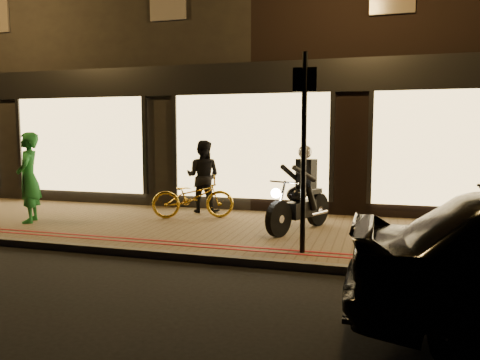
# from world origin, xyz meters

# --- Properties ---
(ground) EXTENTS (90.00, 90.00, 0.00)m
(ground) POSITION_xyz_m (0.00, 0.00, 0.00)
(ground) COLOR black
(ground) RESTS_ON ground
(sidewalk) EXTENTS (50.00, 4.00, 0.12)m
(sidewalk) POSITION_xyz_m (0.00, 2.00, 0.06)
(sidewalk) COLOR brown
(sidewalk) RESTS_ON ground
(kerb_stone) EXTENTS (50.00, 0.14, 0.12)m
(kerb_stone) POSITION_xyz_m (0.00, 0.05, 0.06)
(kerb_stone) COLOR #59544C
(kerb_stone) RESTS_ON ground
(red_kerb_lines) EXTENTS (50.00, 0.26, 0.01)m
(red_kerb_lines) POSITION_xyz_m (0.00, 0.55, 0.12)
(red_kerb_lines) COLOR maroon
(red_kerb_lines) RESTS_ON sidewalk
(building_row) EXTENTS (48.00, 10.11, 8.50)m
(building_row) POSITION_xyz_m (-0.00, 8.99, 4.25)
(building_row) COLOR black
(building_row) RESTS_ON ground
(motorcycle) EXTENTS (0.94, 1.82, 1.59)m
(motorcycle) POSITION_xyz_m (1.46, 2.15, 0.73)
(motorcycle) COLOR black
(motorcycle) RESTS_ON sidewalk
(sign_post) EXTENTS (0.35, 0.09, 3.00)m
(sign_post) POSITION_xyz_m (1.75, 0.58, 1.80)
(sign_post) COLOR black
(sign_post) RESTS_ON sidewalk
(bicycle_gold) EXTENTS (1.82, 1.19, 0.91)m
(bicycle_gold) POSITION_xyz_m (-0.93, 2.76, 0.57)
(bicycle_gold) COLOR gold
(bicycle_gold) RESTS_ON sidewalk
(person_green) EXTENTS (0.70, 0.79, 1.82)m
(person_green) POSITION_xyz_m (-3.94, 1.40, 1.03)
(person_green) COLOR #217C36
(person_green) RESTS_ON sidewalk
(person_dark) EXTENTS (0.81, 0.64, 1.64)m
(person_dark) POSITION_xyz_m (-0.98, 3.48, 0.94)
(person_dark) COLOR black
(person_dark) RESTS_ON sidewalk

